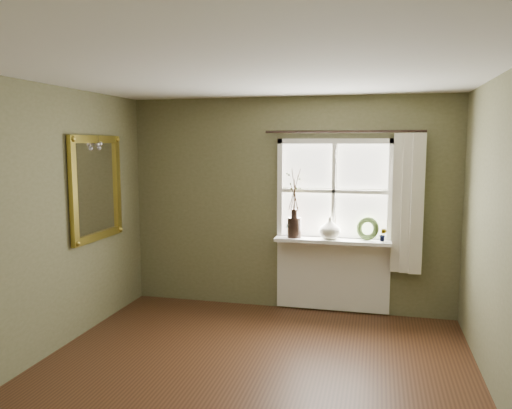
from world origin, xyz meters
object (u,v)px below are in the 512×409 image
at_px(gilt_mirror, 96,188).
at_px(cream_vase, 330,228).
at_px(dark_jug, 294,227).
at_px(wreath, 367,231).

bearing_deg(gilt_mirror, cream_vase, 20.76).
height_order(dark_jug, gilt_mirror, gilt_mirror).
distance_m(dark_jug, wreath, 0.86).
bearing_deg(cream_vase, wreath, 5.26).
xyz_separation_m(dark_jug, gilt_mirror, (-2.06, -0.94, 0.52)).
xyz_separation_m(dark_jug, cream_vase, (0.42, 0.00, 0.01)).
xyz_separation_m(wreath, gilt_mirror, (-2.92, -0.98, 0.53)).
xyz_separation_m(dark_jug, wreath, (0.86, 0.04, -0.02)).
bearing_deg(gilt_mirror, dark_jug, 24.58).
relative_size(dark_jug, gilt_mirror, 0.21).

